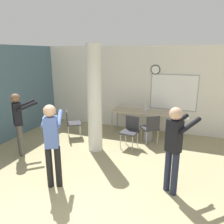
{
  "coord_description": "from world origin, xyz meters",
  "views": [
    {
      "loc": [
        1.63,
        -2.13,
        2.6
      ],
      "look_at": [
        -0.01,
        2.34,
        1.28
      ],
      "focal_mm": 35.0,
      "sensor_mm": 36.0,
      "label": 1
    }
  ],
  "objects_px": {
    "folding_table": "(140,113)",
    "chair_near_pillar": "(71,122)",
    "chair_table_right": "(151,127)",
    "person_playing_side": "(174,144)",
    "person_watching_back": "(19,120)",
    "bottle_on_table": "(145,109)",
    "person_playing_front": "(52,140)",
    "chair_table_front": "(130,129)"
  },
  "relations": [
    {
      "from": "folding_table",
      "to": "chair_near_pillar",
      "type": "relative_size",
      "value": 2.14
    },
    {
      "from": "chair_table_right",
      "to": "chair_near_pillar",
      "type": "relative_size",
      "value": 1.0
    },
    {
      "from": "chair_near_pillar",
      "to": "person_playing_side",
      "type": "bearing_deg",
      "value": -29.12
    },
    {
      "from": "folding_table",
      "to": "chair_table_right",
      "type": "distance_m",
      "value": 0.86
    },
    {
      "from": "folding_table",
      "to": "person_watching_back",
      "type": "relative_size",
      "value": 1.15
    },
    {
      "from": "person_playing_side",
      "to": "chair_table_right",
      "type": "bearing_deg",
      "value": 110.49
    },
    {
      "from": "bottle_on_table",
      "to": "folding_table",
      "type": "bearing_deg",
      "value": 151.19
    },
    {
      "from": "folding_table",
      "to": "person_playing_front",
      "type": "distance_m",
      "value": 3.56
    },
    {
      "from": "person_watching_back",
      "to": "folding_table",
      "type": "bearing_deg",
      "value": 45.16
    },
    {
      "from": "folding_table",
      "to": "chair_table_right",
      "type": "height_order",
      "value": "chair_table_right"
    },
    {
      "from": "chair_table_right",
      "to": "person_watching_back",
      "type": "relative_size",
      "value": 0.54
    },
    {
      "from": "chair_table_front",
      "to": "person_watching_back",
      "type": "relative_size",
      "value": 0.54
    },
    {
      "from": "bottle_on_table",
      "to": "person_playing_front",
      "type": "height_order",
      "value": "person_playing_front"
    },
    {
      "from": "person_playing_side",
      "to": "bottle_on_table",
      "type": "bearing_deg",
      "value": 111.99
    },
    {
      "from": "chair_table_front",
      "to": "chair_near_pillar",
      "type": "distance_m",
      "value": 1.91
    },
    {
      "from": "bottle_on_table",
      "to": "chair_table_right",
      "type": "height_order",
      "value": "bottle_on_table"
    },
    {
      "from": "chair_table_front",
      "to": "person_playing_side",
      "type": "distance_m",
      "value": 2.22
    },
    {
      "from": "folding_table",
      "to": "person_playing_side",
      "type": "bearing_deg",
      "value": -65.77
    },
    {
      "from": "chair_table_front",
      "to": "person_playing_front",
      "type": "relative_size",
      "value": 0.52
    },
    {
      "from": "folding_table",
      "to": "bottle_on_table",
      "type": "bearing_deg",
      "value": -28.81
    },
    {
      "from": "folding_table",
      "to": "person_watching_back",
      "type": "bearing_deg",
      "value": -134.84
    },
    {
      "from": "chair_table_right",
      "to": "chair_table_front",
      "type": "distance_m",
      "value": 0.64
    },
    {
      "from": "chair_near_pillar",
      "to": "person_playing_side",
      "type": "height_order",
      "value": "person_playing_side"
    },
    {
      "from": "person_watching_back",
      "to": "person_playing_side",
      "type": "relative_size",
      "value": 0.96
    },
    {
      "from": "folding_table",
      "to": "chair_table_front",
      "type": "height_order",
      "value": "chair_table_front"
    },
    {
      "from": "bottle_on_table",
      "to": "person_watching_back",
      "type": "relative_size",
      "value": 0.17
    },
    {
      "from": "bottle_on_table",
      "to": "chair_table_front",
      "type": "distance_m",
      "value": 1.09
    },
    {
      "from": "folding_table",
      "to": "chair_table_front",
      "type": "distance_m",
      "value": 1.12
    },
    {
      "from": "bottle_on_table",
      "to": "person_watching_back",
      "type": "distance_m",
      "value": 3.65
    },
    {
      "from": "bottle_on_table",
      "to": "person_playing_side",
      "type": "bearing_deg",
      "value": -68.01
    },
    {
      "from": "folding_table",
      "to": "person_playing_front",
      "type": "bearing_deg",
      "value": -105.16
    },
    {
      "from": "chair_table_front",
      "to": "bottle_on_table",
      "type": "bearing_deg",
      "value": 79.23
    },
    {
      "from": "bottle_on_table",
      "to": "chair_table_front",
      "type": "bearing_deg",
      "value": -100.77
    },
    {
      "from": "chair_near_pillar",
      "to": "person_playing_front",
      "type": "height_order",
      "value": "person_playing_front"
    },
    {
      "from": "bottle_on_table",
      "to": "chair_table_right",
      "type": "xyz_separation_m",
      "value": [
        0.31,
        -0.6,
        -0.36
      ]
    },
    {
      "from": "bottle_on_table",
      "to": "chair_table_right",
      "type": "relative_size",
      "value": 0.32
    },
    {
      "from": "folding_table",
      "to": "person_watching_back",
      "type": "distance_m",
      "value": 3.6
    },
    {
      "from": "folding_table",
      "to": "chair_near_pillar",
      "type": "xyz_separation_m",
      "value": [
        -1.93,
        -1.05,
        -0.2
      ]
    },
    {
      "from": "folding_table",
      "to": "person_watching_back",
      "type": "xyz_separation_m",
      "value": [
        -2.54,
        -2.55,
        0.24
      ]
    },
    {
      "from": "bottle_on_table",
      "to": "chair_table_front",
      "type": "xyz_separation_m",
      "value": [
        -0.19,
        -1.01,
        -0.36
      ]
    },
    {
      "from": "person_playing_front",
      "to": "person_playing_side",
      "type": "xyz_separation_m",
      "value": [
        2.21,
        0.59,
        0.0
      ]
    },
    {
      "from": "folding_table",
      "to": "person_playing_side",
      "type": "height_order",
      "value": "person_playing_side"
    }
  ]
}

